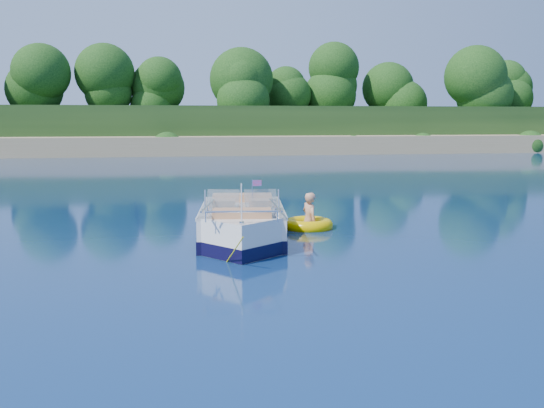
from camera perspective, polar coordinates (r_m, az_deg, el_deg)
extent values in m
plane|color=#091F42|center=(13.76, -7.78, -4.24)|extent=(160.00, 160.00, 0.00)
cube|color=#9D895B|center=(51.50, -9.45, 5.23)|extent=(170.00, 8.00, 2.00)
cube|color=#173214|center=(78.47, -9.66, 6.51)|extent=(170.00, 56.00, 6.00)
cylinder|color=black|center=(55.44, -9.56, 8.32)|extent=(0.44, 0.44, 3.60)
sphere|color=black|center=(55.57, -9.64, 11.84)|extent=(5.94, 5.94, 5.94)
cylinder|color=black|center=(57.23, 11.12, 7.76)|extent=(0.44, 0.44, 2.60)
sphere|color=black|center=(57.28, 11.18, 10.23)|extent=(4.29, 4.29, 4.29)
cube|color=white|center=(14.78, -2.82, -2.16)|extent=(2.38, 3.87, 1.01)
cube|color=white|center=(13.08, -2.84, -3.50)|extent=(1.92, 1.92, 1.01)
cube|color=black|center=(14.80, -2.82, -2.70)|extent=(2.42, 3.91, 0.29)
cube|color=black|center=(13.11, -2.84, -4.10)|extent=(1.95, 1.95, 0.29)
cube|color=tan|center=(15.02, -2.83, -0.90)|extent=(1.86, 2.73, 0.10)
cube|color=white|center=(14.70, -2.83, -0.33)|extent=(2.42, 3.87, 0.06)
cube|color=black|center=(16.74, -2.80, -0.81)|extent=(0.57, 0.40, 0.87)
cube|color=#8C9EA5|center=(14.00, -4.63, 0.39)|extent=(0.79, 0.44, 0.47)
cube|color=#8C9EA5|center=(14.00, -1.07, 0.42)|extent=(0.76, 0.26, 0.47)
cube|color=tan|center=(14.47, -4.56, -0.37)|extent=(0.59, 0.59, 0.39)
cube|color=tan|center=(14.46, -1.12, -0.34)|extent=(0.59, 0.59, 0.39)
cube|color=tan|center=(15.65, -2.82, 0.29)|extent=(1.56, 0.72, 0.37)
cube|color=tan|center=(13.17, -2.86, -1.26)|extent=(1.36, 0.88, 0.33)
cylinder|color=white|center=(12.20, -2.89, 0.04)|extent=(0.03, 0.03, 0.82)
cube|color=red|center=(13.95, -1.43, 1.99)|extent=(0.21, 0.04, 0.14)
cube|color=silver|center=(12.21, -2.87, -1.77)|extent=(0.10, 0.07, 0.05)
cylinder|color=yellow|center=(11.98, -3.56, -4.37)|extent=(0.25, 1.02, 0.74)
torus|color=#EABB00|center=(16.24, 3.42, -1.99)|extent=(1.72, 1.72, 0.35)
torus|color=#AE0815|center=(16.24, 3.42, -1.92)|extent=(1.42, 1.42, 0.12)
imported|color=tan|center=(16.27, 3.45, -2.28)|extent=(0.63, 0.92, 1.66)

